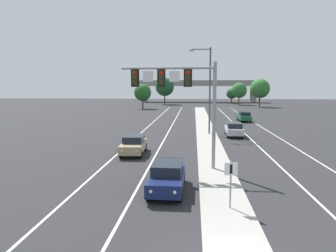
# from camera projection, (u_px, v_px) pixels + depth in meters

# --- Properties ---
(median_island) EXTENTS (2.40, 110.00, 0.15)m
(median_island) POSITION_uv_depth(u_px,v_px,m) (211.00, 151.00, 27.40)
(median_island) COLOR #9E9B93
(median_island) RESTS_ON ground
(lane_stripe_oncoming_center) EXTENTS (0.14, 100.00, 0.01)m
(lane_stripe_oncoming_center) POSITION_uv_depth(u_px,v_px,m) (165.00, 138.00, 34.71)
(lane_stripe_oncoming_center) COLOR silver
(lane_stripe_oncoming_center) RESTS_ON ground
(lane_stripe_receding_center) EXTENTS (0.14, 100.00, 0.01)m
(lane_stripe_receding_center) POSITION_uv_depth(u_px,v_px,m) (251.00, 139.00, 33.94)
(lane_stripe_receding_center) COLOR silver
(lane_stripe_receding_center) RESTS_ON ground
(edge_stripe_left) EXTENTS (0.14, 100.00, 0.01)m
(edge_stripe_left) POSITION_uv_depth(u_px,v_px,m) (136.00, 138.00, 34.97)
(edge_stripe_left) COLOR silver
(edge_stripe_left) RESTS_ON ground
(edge_stripe_right) EXTENTS (0.14, 100.00, 0.01)m
(edge_stripe_right) POSITION_uv_depth(u_px,v_px,m) (282.00, 140.00, 33.67)
(edge_stripe_right) COLOR silver
(edge_stripe_right) RESTS_ON ground
(overhead_signal_mast) EXTENTS (6.38, 0.44, 7.20)m
(overhead_signal_mast) POSITION_uv_depth(u_px,v_px,m) (181.00, 90.00, 21.01)
(overhead_signal_mast) COLOR gray
(overhead_signal_mast) RESTS_ON median_island
(median_sign_post) EXTENTS (0.60, 0.10, 2.20)m
(median_sign_post) POSITION_uv_depth(u_px,v_px,m) (231.00, 178.00, 14.38)
(median_sign_post) COLOR gray
(median_sign_post) RESTS_ON median_island
(street_lamp_median) EXTENTS (2.58, 0.28, 10.00)m
(street_lamp_median) POSITION_uv_depth(u_px,v_px,m) (208.00, 86.00, 36.47)
(street_lamp_median) COLOR #4C4C51
(street_lamp_median) RESTS_ON median_island
(car_oncoming_navy) EXTENTS (1.87, 4.49, 1.58)m
(car_oncoming_navy) POSITION_uv_depth(u_px,v_px,m) (167.00, 177.00, 17.20)
(car_oncoming_navy) COLOR #141E4C
(car_oncoming_navy) RESTS_ON ground
(car_oncoming_tan) EXTENTS (1.93, 4.51, 1.58)m
(car_oncoming_tan) POSITION_uv_depth(u_px,v_px,m) (134.00, 144.00, 26.60)
(car_oncoming_tan) COLOR tan
(car_oncoming_tan) RESTS_ON ground
(car_receding_silver) EXTENTS (1.90, 4.50, 1.58)m
(car_receding_silver) POSITION_uv_depth(u_px,v_px,m) (234.00, 129.00, 36.01)
(car_receding_silver) COLOR #B7B7BC
(car_receding_silver) RESTS_ON ground
(car_receding_green) EXTENTS (1.88, 4.49, 1.58)m
(car_receding_green) POSITION_uv_depth(u_px,v_px,m) (244.00, 116.00, 50.87)
(car_receding_green) COLOR #195633
(car_receding_green) RESTS_ON ground
(overpass_bridge) EXTENTS (42.40, 6.40, 7.65)m
(overpass_bridge) POSITION_uv_depth(u_px,v_px,m) (198.00, 86.00, 110.53)
(overpass_bridge) COLOR gray
(overpass_bridge) RESTS_ON ground
(tree_far_right_a) EXTENTS (5.29, 5.29, 7.66)m
(tree_far_right_a) POSITION_uv_depth(u_px,v_px,m) (260.00, 89.00, 84.87)
(tree_far_right_a) COLOR #4C3823
(tree_far_right_a) RESTS_ON ground
(tree_far_right_c) EXTENTS (3.39, 3.39, 4.90)m
(tree_far_right_c) POSITION_uv_depth(u_px,v_px,m) (232.00, 94.00, 102.10)
(tree_far_right_c) COLOR #4C3823
(tree_far_right_c) RESTS_ON ground
(tree_far_right_b) EXTENTS (4.62, 4.62, 6.68)m
(tree_far_right_b) POSITION_uv_depth(u_px,v_px,m) (239.00, 90.00, 94.70)
(tree_far_right_b) COLOR #4C3823
(tree_far_right_b) RESTS_ON ground
(tree_far_left_c) EXTENTS (5.75, 5.75, 8.32)m
(tree_far_left_c) POSITION_uv_depth(u_px,v_px,m) (165.00, 87.00, 96.77)
(tree_far_left_c) COLOR #4C3823
(tree_far_left_c) RESTS_ON ground
(tree_far_left_a) EXTENTS (4.31, 4.31, 6.23)m
(tree_far_left_a) POSITION_uv_depth(u_px,v_px,m) (143.00, 93.00, 78.47)
(tree_far_left_a) COLOR #4C3823
(tree_far_left_a) RESTS_ON ground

